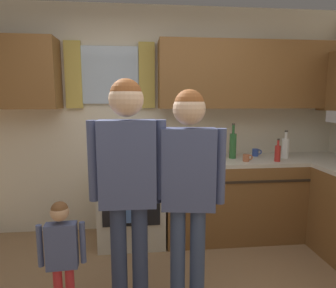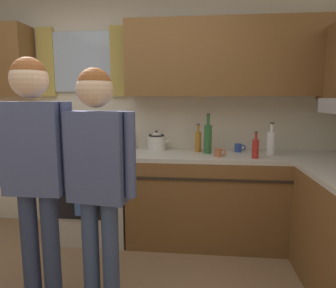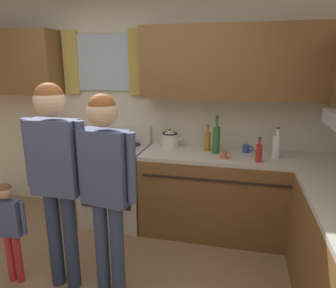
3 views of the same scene
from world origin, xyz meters
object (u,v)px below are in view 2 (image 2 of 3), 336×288
stove_oven (98,192)px  bottle_milk_white (271,143)px  cup_terracotta (218,153)px  mug_cobalt_blue (239,148)px  bottle_wine_green (208,138)px  bottle_sauce_red (255,148)px  stovetop_kettle (157,141)px  adult_holding_child (35,158)px  adult_in_plaid (98,167)px  bottle_oil_amber (198,141)px

stove_oven → bottle_milk_white: size_ratio=3.51×
cup_terracotta → mug_cobalt_blue: mug_cobalt_blue is taller
mug_cobalt_blue → stove_oven: bearing=-175.2°
stove_oven → cup_terracotta: 1.32m
bottle_wine_green → bottle_sauce_red: bearing=-26.6°
bottle_wine_green → stovetop_kettle: bottle_wine_green is taller
bottle_sauce_red → adult_holding_child: (-1.55, -0.97, 0.07)m
stove_oven → adult_in_plaid: size_ratio=0.68×
bottle_milk_white → adult_in_plaid: bearing=-138.7°
bottle_oil_amber → adult_in_plaid: 1.40m
bottle_milk_white → adult_in_plaid: adult_in_plaid is taller
bottle_sauce_red → adult_in_plaid: size_ratio=0.15×
bottle_wine_green → mug_cobalt_blue: bottle_wine_green is taller
bottle_milk_white → bottle_oil_amber: bearing=171.5°
mug_cobalt_blue → adult_holding_child: bearing=-138.4°
stove_oven → bottle_oil_amber: 1.17m
bottle_sauce_red → adult_holding_child: size_ratio=0.15×
stove_oven → adult_holding_child: 1.30m
bottle_milk_white → stovetop_kettle: (-1.13, 0.17, -0.02)m
stove_oven → bottle_wine_green: bottle_wine_green is taller
stove_oven → bottle_milk_white: bottle_milk_white is taller
stove_oven → adult_holding_child: (0.01, -1.16, 0.60)m
bottle_sauce_red → adult_in_plaid: (-1.13, -0.97, 0.03)m
cup_terracotta → adult_in_plaid: 1.30m
bottle_oil_amber → stovetop_kettle: (-0.43, 0.07, -0.01)m
stovetop_kettle → stove_oven: bearing=-165.6°
stove_oven → adult_in_plaid: (0.42, -1.17, 0.55)m
stovetop_kettle → bottle_milk_white: bearing=-8.6°
bottle_milk_white → cup_terracotta: 0.53m
mug_cobalt_blue → adult_holding_child: (-1.44, -1.28, 0.12)m
adult_holding_child → bottle_milk_white: bearing=33.5°
bottle_sauce_red → mug_cobalt_blue: bearing=109.1°
cup_terracotta → stovetop_kettle: bearing=153.5°
bottle_sauce_red → mug_cobalt_blue: 0.33m
bottle_oil_amber → stovetop_kettle: 0.44m
bottle_oil_amber → adult_holding_child: size_ratio=0.17×
bottle_wine_green → stovetop_kettle: 0.55m
bottle_sauce_red → stovetop_kettle: bottle_sauce_red is taller
bottle_oil_amber → bottle_milk_white: 0.70m
bottle_wine_green → adult_holding_child: size_ratio=0.23×
bottle_sauce_red → stovetop_kettle: 1.01m
bottle_wine_green → bottle_oil_amber: bottle_wine_green is taller
adult_in_plaid → mug_cobalt_blue: bearing=51.5°
bottle_milk_white → adult_holding_child: size_ratio=0.19×
stove_oven → bottle_sauce_red: 1.65m
adult_holding_child → mug_cobalt_blue: bearing=41.6°
bottle_milk_white → adult_in_plaid: 1.74m
bottle_sauce_red → adult_in_plaid: 1.50m
mug_cobalt_blue → adult_in_plaid: size_ratio=0.07×
bottle_sauce_red → mug_cobalt_blue: size_ratio=2.14×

